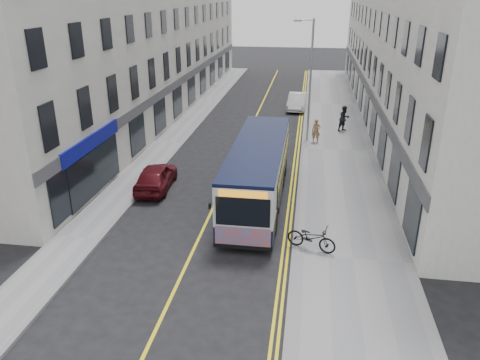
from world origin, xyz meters
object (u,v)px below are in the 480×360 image
(city_bus, at_px, (258,171))
(car_maroon, at_px, (156,176))
(pedestrian_far, at_px, (344,118))
(car_white, at_px, (297,101))
(pedestrian_near, at_px, (316,131))
(streetlamp, at_px, (309,77))
(bicycle, at_px, (311,237))

(city_bus, distance_m, car_maroon, 5.56)
(pedestrian_far, bearing_deg, car_white, 81.26)
(city_bus, height_order, car_maroon, city_bus)
(pedestrian_near, bearing_deg, pedestrian_far, 61.17)
(pedestrian_near, distance_m, pedestrian_far, 3.69)
(streetlamp, bearing_deg, bicycle, -88.15)
(streetlamp, distance_m, bicycle, 15.23)
(city_bus, relative_size, bicycle, 5.14)
(pedestrian_near, distance_m, car_maroon, 12.12)
(city_bus, distance_m, pedestrian_far, 13.72)
(pedestrian_far, distance_m, car_white, 7.53)
(streetlamp, xyz_separation_m, car_white, (-0.97, 9.08, -3.69))
(bicycle, height_order, car_maroon, car_maroon)
(city_bus, height_order, car_white, city_bus)
(pedestrian_near, height_order, car_white, pedestrian_near)
(city_bus, relative_size, pedestrian_far, 5.58)
(city_bus, xyz_separation_m, pedestrian_near, (2.80, 9.74, -0.71))
(streetlamp, bearing_deg, city_bus, -101.76)
(car_white, height_order, car_maroon, car_white)
(city_bus, relative_size, car_maroon, 2.58)
(pedestrian_near, relative_size, car_maroon, 0.40)
(bicycle, bearing_deg, city_bus, 50.02)
(pedestrian_near, relative_size, pedestrian_far, 0.87)
(streetlamp, relative_size, pedestrian_far, 4.36)
(city_bus, relative_size, car_white, 2.45)
(pedestrian_near, xyz_separation_m, car_white, (-1.62, 9.68, -0.23))
(pedestrian_near, bearing_deg, car_maroon, -128.50)
(car_white, bearing_deg, bicycle, -84.10)
(pedestrian_far, height_order, car_white, pedestrian_far)
(streetlamp, bearing_deg, pedestrian_far, 43.19)
(streetlamp, distance_m, car_white, 9.85)
(pedestrian_far, bearing_deg, pedestrian_near, -160.58)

